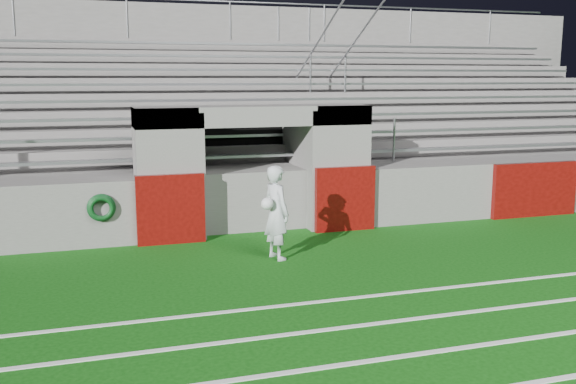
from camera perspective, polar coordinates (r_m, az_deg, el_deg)
name	(u,v)px	position (r m, az deg, el deg)	size (l,w,h in m)	color
ground	(310,280)	(10.26, 1.95, -7.82)	(90.00, 90.00, 0.00)	#0D490C
stadium_structure	(213,140)	(17.56, -6.67, 4.61)	(26.00, 8.48, 5.42)	slate
goalkeeper_with_ball	(276,212)	(11.23, -1.04, -1.81)	(0.59, 0.69, 1.67)	silver
hose_coil	(101,208)	(12.37, -16.26, -1.37)	(0.53, 0.14, 0.53)	#0B3B18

